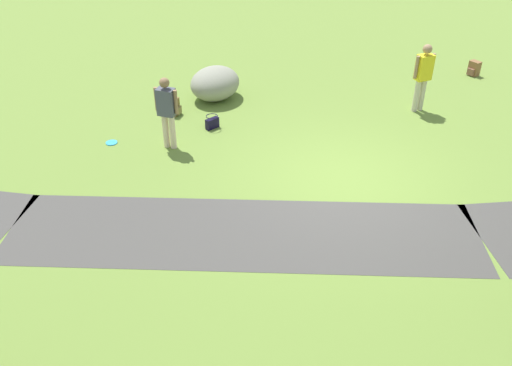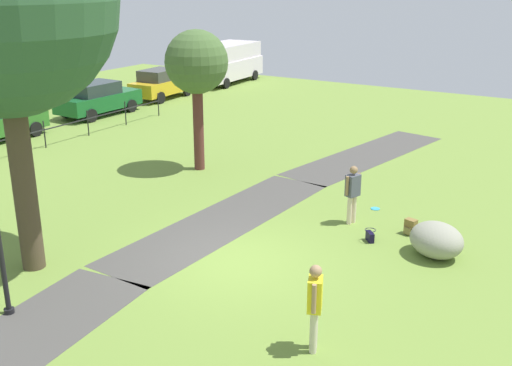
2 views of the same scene
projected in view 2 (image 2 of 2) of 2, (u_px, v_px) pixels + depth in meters
The scene contains 14 objects.
ground_plane at pixel (233, 261), 14.15m from camera, with size 48.00×48.00×0.00m, color olive.
footpath_segment_mid at pixel (225, 220), 16.51m from camera, with size 8.08×2.31×0.01m.
footpath_segment_far at pixel (367, 155), 22.47m from camera, with size 8.22×3.33×0.01m.
large_shade_tree at pixel (1, 3), 12.04m from camera, with size 4.61×4.61×8.08m.
young_tree_near_path at pixel (197, 64), 19.75m from camera, with size 2.06×2.06×4.63m.
lawn_boulder at pixel (436, 240), 14.30m from camera, with size 1.69×1.75×0.81m.
woman_with_handbag at pixel (353, 191), 16.04m from camera, with size 0.50×0.35×1.58m.
man_near_boulder at pixel (315, 302), 10.51m from camera, with size 0.49×0.36×1.64m.
handbag_on_grass at pixel (370, 236), 15.17m from camera, with size 0.38×0.38×0.31m.
backpack_by_boulder at pixel (410, 227), 15.57m from camera, with size 0.32×0.33×0.40m.
frisbee_on_grass at pixel (375, 209), 17.30m from camera, with size 0.25×0.25×0.02m.
parked_sedan_grey at pixel (98, 98), 28.59m from camera, with size 4.14×1.86×1.56m.
parked_suv_orange at pixel (161, 83), 32.46m from camera, with size 3.92×1.86×1.56m.
delivery_van at pixel (223, 62), 37.18m from camera, with size 5.73×2.85×2.30m.
Camera 2 is at (-10.64, -7.18, 6.26)m, focal length 43.15 mm.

